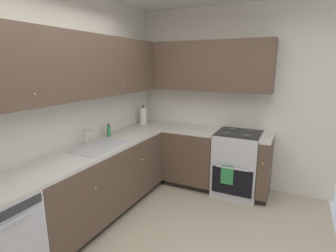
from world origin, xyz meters
The scene contains 13 objects.
wall_back centered at (0.00, 1.47, 1.34)m, with size 4.23×0.05×2.68m, color silver.
wall_right centered at (2.09, 0.00, 1.34)m, with size 0.05×3.00×2.68m, color silver.
lower_cabinets_back centered at (0.43, 1.15, 0.44)m, with size 2.07×0.62×0.86m.
countertop_back centered at (0.43, 1.15, 0.88)m, with size 3.27×0.60×0.04m, color beige.
lower_cabinets_right centered at (1.77, 0.29, 0.44)m, with size 0.62×1.53×0.86m.
countertop_right centered at (1.76, 0.29, 0.88)m, with size 0.60×1.53×0.03m.
oven_range centered at (1.78, -0.22, 0.46)m, with size 0.68×0.62×1.05m.
upper_cabinets_back centered at (0.27, 1.29, 1.82)m, with size 2.95×0.34×0.71m.
upper_cabinets_right centered at (1.90, 0.42, 1.82)m, with size 0.32×2.06×0.71m.
sink centered at (0.41, 1.12, 0.86)m, with size 0.69×0.40×0.10m.
faucet centered at (0.42, 1.32, 1.01)m, with size 0.07×0.16×0.19m.
soap_bottle centered at (0.83, 1.33, 0.97)m, with size 0.05×0.05×0.18m.
paper_towel_roll centered at (1.69, 1.31, 1.03)m, with size 0.11×0.11×0.33m.
Camera 1 is at (-1.91, -0.92, 1.84)m, focal length 28.25 mm.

